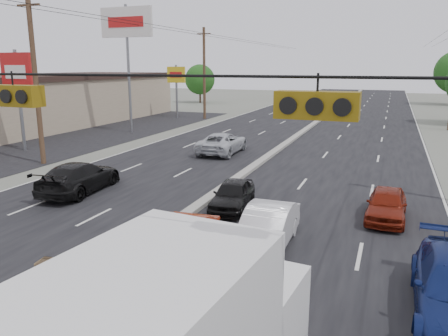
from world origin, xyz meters
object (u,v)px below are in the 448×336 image
at_px(utility_pole_left_b, 36,80).
at_px(pole_sign_billboard, 127,30).
at_px(pole_sign_mid, 17,78).
at_px(red_sedan, 170,250).
at_px(queue_car_a, 233,195).
at_px(oncoming_far, 222,143).
at_px(oncoming_near, 79,177).
at_px(queue_car_b, 267,228).
at_px(utility_pole_left_c, 204,73).
at_px(queue_car_e, 387,205).
at_px(pole_sign_far, 176,79).
at_px(tree_left_far, 200,79).

xyz_separation_m(utility_pole_left_b, pole_sign_billboard, (-2.00, 13.00, 3.76)).
distance_m(pole_sign_mid, red_sedan, 23.39).
relative_size(pole_sign_mid, queue_car_a, 1.95).
bearing_deg(oncoming_far, oncoming_near, 74.34).
bearing_deg(queue_car_a, red_sedan, -92.69).
xyz_separation_m(queue_car_a, queue_car_b, (2.43, -3.38, 0.08)).
distance_m(utility_pole_left_c, oncoming_near, 30.24).
xyz_separation_m(queue_car_e, oncoming_far, (-10.86, 10.14, 0.09)).
xyz_separation_m(red_sedan, oncoming_far, (-5.12, 17.34, -0.06)).
bearing_deg(pole_sign_far, utility_pole_left_b, -82.03).
height_order(tree_left_far, oncoming_far, tree_left_far).
bearing_deg(oncoming_far, queue_car_a, 112.06).
distance_m(queue_car_e, oncoming_near, 13.83).
bearing_deg(queue_car_b, pole_sign_billboard, 130.94).
bearing_deg(queue_car_e, oncoming_near, -173.01).
distance_m(pole_sign_billboard, pole_sign_far, 12.89).
xyz_separation_m(utility_pole_left_b, red_sedan, (14.25, -10.28, -4.34)).
bearing_deg(queue_car_b, oncoming_far, 115.44).
bearing_deg(oncoming_far, pole_sign_mid, 15.38).
bearing_deg(queue_car_b, queue_car_a, 124.70).
distance_m(pole_sign_far, queue_car_e, 36.80).
xyz_separation_m(queue_car_a, oncoming_far, (-4.76, 11.06, 0.10)).
bearing_deg(red_sedan, queue_car_a, 88.76).
bearing_deg(pole_sign_mid, utility_pole_left_c, 78.44).
xyz_separation_m(utility_pole_left_b, queue_car_b, (16.33, -7.37, -4.42)).
height_order(pole_sign_billboard, oncoming_far, pole_sign_billboard).
bearing_deg(red_sedan, queue_car_b, 49.96).
bearing_deg(queue_car_b, tree_left_far, 115.22).
relative_size(utility_pole_left_c, red_sedan, 2.14).
bearing_deg(pole_sign_billboard, tree_left_far, 103.19).
xyz_separation_m(tree_left_far, oncoming_near, (15.72, -49.27, -2.99)).
xyz_separation_m(utility_pole_left_c, tree_left_far, (-9.50, 20.00, -1.39)).
relative_size(queue_car_e, oncoming_far, 0.71).
bearing_deg(utility_pole_left_c, pole_sign_billboard, -99.46).
bearing_deg(queue_car_a, queue_car_e, 2.73).
height_order(utility_pole_left_b, utility_pole_left_c, same).
xyz_separation_m(utility_pole_left_b, pole_sign_mid, (-4.50, 3.00, 0.01)).
height_order(utility_pole_left_b, tree_left_far, utility_pole_left_b).
relative_size(tree_left_far, queue_car_b, 1.46).
height_order(utility_pole_left_c, red_sedan, utility_pole_left_c).
height_order(pole_sign_mid, pole_sign_far, pole_sign_mid).
height_order(utility_pole_left_c, queue_car_e, utility_pole_left_c).
xyz_separation_m(utility_pole_left_b, oncoming_near, (6.22, -4.27, -4.38)).
xyz_separation_m(pole_sign_far, oncoming_far, (12.64, -17.93, -3.70)).
bearing_deg(pole_sign_billboard, oncoming_near, -64.54).
relative_size(red_sedan, queue_car_a, 1.30).
bearing_deg(pole_sign_far, tree_left_far, 106.70).
distance_m(utility_pole_left_c, red_sedan, 38.29).
distance_m(utility_pole_left_b, utility_pole_left_c, 25.00).
xyz_separation_m(pole_sign_mid, pole_sign_billboard, (2.50, 10.00, 3.75)).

